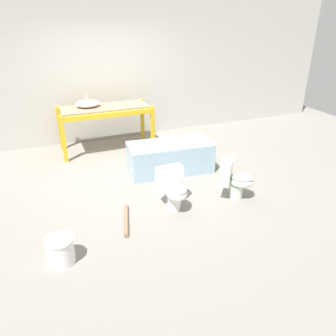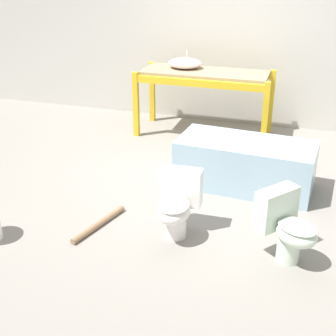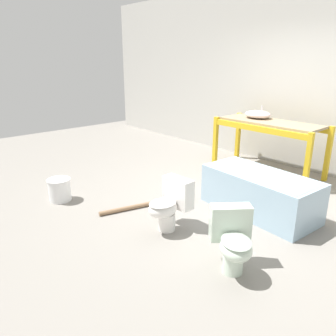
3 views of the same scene
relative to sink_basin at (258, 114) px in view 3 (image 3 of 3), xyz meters
name	(u,v)px [view 3 (image 3 of 3)]	position (x,y,z in m)	size (l,w,h in m)	color
ground_plane	(227,198)	(0.57, -1.46, -0.95)	(12.00, 12.00, 0.00)	gray
warehouse_wall_rear	(311,76)	(0.57, 0.59, 0.65)	(10.80, 0.08, 3.20)	beige
shelving_rack	(269,129)	(0.31, -0.09, -0.21)	(1.80, 0.74, 0.89)	gold
sink_basin	(258,114)	(0.00, 0.00, 0.00)	(0.46, 0.39, 0.21)	silver
bathtub_main	(260,190)	(1.11, -1.52, -0.66)	(1.48, 0.77, 0.52)	#99B7CC
toilet_near	(170,204)	(0.68, -2.67, -0.64)	(0.38, 0.50, 0.59)	white
toilet_far	(233,239)	(1.63, -2.75, -0.64)	(0.59, 0.56, 0.59)	silver
bucket_white	(60,189)	(-0.93, -3.26, -0.79)	(0.32, 0.32, 0.31)	white
loose_pipe	(126,208)	(-0.05, -2.77, -0.93)	(0.24, 0.70, 0.06)	#8C6B4C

